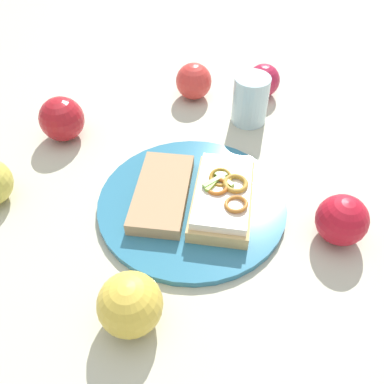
% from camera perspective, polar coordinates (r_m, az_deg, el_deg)
% --- Properties ---
extents(ground_plane, '(2.00, 2.00, 0.00)m').
position_cam_1_polar(ground_plane, '(0.66, 0.00, -1.91)').
color(ground_plane, '#BBB89F').
rests_on(ground_plane, ground).
extents(plate, '(0.30, 0.30, 0.01)m').
position_cam_1_polar(plate, '(0.65, 0.00, -1.57)').
color(plate, teal).
rests_on(plate, ground_plane).
extents(sandwich, '(0.17, 0.19, 0.05)m').
position_cam_1_polar(sandwich, '(0.63, 4.33, -0.55)').
color(sandwich, tan).
rests_on(sandwich, plate).
extents(bread_slice_side, '(0.15, 0.18, 0.02)m').
position_cam_1_polar(bread_slice_side, '(0.65, -4.19, -0.08)').
color(bread_slice_side, tan).
rests_on(bread_slice_side, plate).
extents(apple_0, '(0.11, 0.11, 0.08)m').
position_cam_1_polar(apple_0, '(0.52, -8.62, -15.23)').
color(apple_0, gold).
rests_on(apple_0, ground_plane).
extents(apple_2, '(0.09, 0.09, 0.08)m').
position_cam_1_polar(apple_2, '(0.63, 20.16, -3.68)').
color(apple_2, red).
rests_on(apple_2, ground_plane).
extents(apple_3, '(0.09, 0.09, 0.07)m').
position_cam_1_polar(apple_3, '(0.90, 9.92, 15.06)').
color(apple_3, '#AF1D3A').
rests_on(apple_3, ground_plane).
extents(apple_4, '(0.09, 0.09, 0.08)m').
position_cam_1_polar(apple_4, '(0.80, -17.70, 9.67)').
color(apple_4, '#AE1A22').
rests_on(apple_4, ground_plane).
extents(apple_5, '(0.09, 0.09, 0.07)m').
position_cam_1_polar(apple_5, '(0.88, 0.24, 15.18)').
color(apple_5, red).
rests_on(apple_5, ground_plane).
extents(drinking_glass, '(0.07, 0.07, 0.09)m').
position_cam_1_polar(drinking_glass, '(0.81, 8.14, 12.63)').
color(drinking_glass, silver).
rests_on(drinking_glass, ground_plane).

